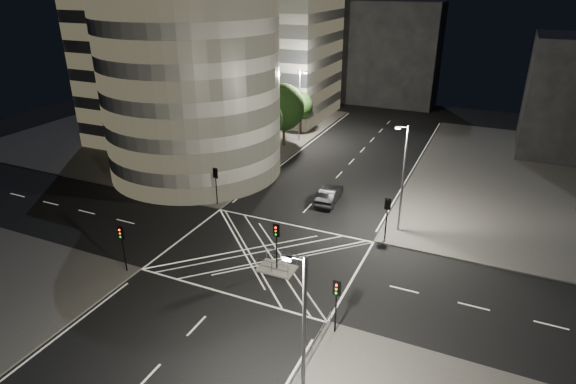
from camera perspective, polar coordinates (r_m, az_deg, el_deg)
The scene contains 24 objects.
ground at distance 41.38m, azimuth -2.95°, elevation -7.49°, with size 120.00×120.00×0.00m, color black.
sidewalk_far_left at distance 76.92m, azimuth -13.20°, elevation 7.17°, with size 42.00×42.00×0.15m, color #474543.
central_island at distance 39.45m, azimuth -1.33°, elevation -9.07°, with size 3.00×2.00×0.15m, color slate.
office_tower_curved at distance 62.90m, azimuth -12.66°, elevation 15.32°, with size 30.00×29.00×27.20m.
office_block_rear at distance 83.35m, azimuth -3.50°, elevation 16.82°, with size 24.00×16.00×22.00m, color gray.
building_far_end at distance 92.39m, azimuth 11.75°, elevation 15.75°, with size 18.00×8.00×18.00m, color black.
tree_a at distance 51.34m, azimuth -8.96°, elevation 4.27°, with size 4.12×4.12×6.72m.
tree_b at distance 55.90m, azimuth -5.70°, elevation 7.05°, with size 5.28×5.28×8.27m.
tree_c at distance 60.98m, azimuth -2.89°, elevation 8.51°, with size 4.82×4.82×7.93m.
tree_d at distance 66.12m, azimuth -0.50°, elevation 10.02°, with size 5.56×5.56×8.62m.
tree_e at distance 71.74m, azimuth 1.54°, elevation 10.15°, with size 3.51×3.51×6.26m.
traffic_signal_fl at distance 49.32m, azimuth -8.55°, elevation 1.49°, with size 0.55×0.22×4.00m.
traffic_signal_nl at distance 39.79m, azimuth -19.05°, elevation -5.46°, with size 0.55×0.22×4.00m.
traffic_signal_fr at distance 43.06m, azimuth 11.67°, elevation -2.24°, with size 0.55×0.22×4.00m.
traffic_signal_nr at distance 31.71m, azimuth 5.76°, elevation -12.27°, with size 0.55×0.22×4.00m.
traffic_signal_island at distance 37.97m, azimuth -1.37°, elevation -5.48°, with size 0.55×0.22×4.00m.
street_lamp_left_near at distance 52.87m, azimuth -6.31°, elevation 6.21°, with size 1.25×0.25×10.00m.
street_lamp_left_far at distance 68.37m, azimuth 1.39°, elevation 10.46°, with size 1.25×0.25×10.00m.
street_lamp_right_far at distance 43.88m, azimuth 13.44°, elevation 1.87°, with size 1.25×0.25×10.00m.
street_lamp_right_near at distance 24.59m, azimuth 1.77°, elevation -16.85°, with size 1.25×0.25×10.00m.
railing_near_right at distance 29.47m, azimuth 0.94°, elevation -21.23°, with size 0.06×11.70×1.10m, color slate.
railing_island_south at distance 38.43m, azimuth -1.93°, elevation -8.95°, with size 2.80×0.06×1.10m, color slate.
railing_island_north at distance 39.80m, azimuth -0.78°, elevation -7.67°, with size 2.80×0.06×1.10m, color slate.
sedan at distance 50.48m, azimuth 4.91°, elevation -0.32°, with size 1.82×5.23×1.72m, color black.
Camera 1 is at (16.41, -31.22, 21.65)m, focal length 30.00 mm.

